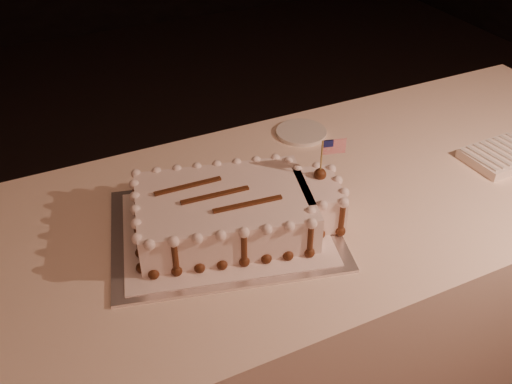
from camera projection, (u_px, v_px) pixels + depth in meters
name	position (u px, v px, depth m)	size (l,w,h in m)	color
banquet_table	(253.00, 319.00, 1.60)	(2.40, 0.80, 0.75)	#FFE1C5
cake_board	(225.00, 229.00, 1.32)	(0.52, 0.39, 0.01)	white
doily	(225.00, 228.00, 1.32)	(0.46, 0.35, 0.00)	white
sheet_cake	(236.00, 210.00, 1.29)	(0.51, 0.36, 0.19)	white
napkin_stack	(501.00, 156.00, 1.56)	(0.20, 0.15, 0.03)	white
side_plate	(301.00, 132.00, 1.67)	(0.15, 0.15, 0.01)	silver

